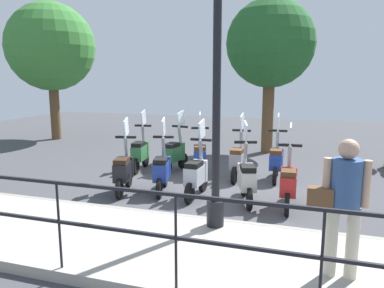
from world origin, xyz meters
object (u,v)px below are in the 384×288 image
scooter_near_1 (247,178)px  scooter_far_4 (140,152)px  scooter_far_3 (175,153)px  tree_large (51,47)px  scooter_far_1 (238,159)px  scooter_far_0 (276,160)px  lamp_post_near (217,94)px  pedestrian_with_bag (343,198)px  scooter_near_3 (162,170)px  scooter_near_2 (196,174)px  scooter_far_2 (200,156)px  scooter_near_4 (124,170)px  tree_distant (270,44)px  scooter_near_0 (288,183)px

scooter_near_1 → scooter_far_4: (1.65, 3.02, 0.00)m
scooter_near_1 → scooter_far_3: bearing=33.1°
tree_large → scooter_far_1: 9.08m
scooter_far_0 → scooter_far_4: bearing=89.8°
lamp_post_near → scooter_far_3: bearing=29.4°
lamp_post_near → scooter_far_1: size_ratio=2.92×
pedestrian_with_bag → scooter_far_4: pedestrian_with_bag is taller
scooter_near_3 → scooter_near_2: bearing=-110.8°
tree_large → scooter_far_1: (-3.58, -7.80, -2.97)m
scooter_far_1 → scooter_far_3: 1.69m
scooter_near_1 → scooter_near_3: 1.79m
scooter_far_1 → scooter_far_0: bearing=-73.6°
lamp_post_near → scooter_near_3: size_ratio=2.92×
scooter_near_2 → scooter_near_3: (0.09, 0.78, 0.00)m
scooter_near_3 → scooter_far_3: size_ratio=1.00×
scooter_far_2 → scooter_near_2: bearing=178.4°
pedestrian_with_bag → scooter_near_4: bearing=59.1°
pedestrian_with_bag → scooter_near_1: 3.10m
scooter_near_1 → scooter_far_1: bearing=-0.8°
pedestrian_with_bag → tree_distant: 8.17m
pedestrian_with_bag → scooter_far_4: 6.26m
tree_distant → scooter_far_1: tree_distant is taller
tree_distant → scooter_far_0: tree_distant is taller
lamp_post_near → scooter_near_1: lamp_post_near is taller
tree_large → scooter_far_0: bearing=-111.2°
tree_large → scooter_near_1: tree_large is taller
scooter_near_2 → scooter_far_3: 2.10m
lamp_post_near → scooter_far_1: (3.19, 0.25, -1.67)m
scooter_near_0 → scooter_far_0: same height
tree_large → tree_distant: bearing=-90.8°
scooter_near_2 → scooter_far_1: 1.64m
tree_distant → scooter_near_3: (-4.92, 1.59, -2.87)m
pedestrian_with_bag → scooter_near_3: pedestrian_with_bag is taller
pedestrian_with_bag → scooter_near_0: bearing=16.4°
pedestrian_with_bag → scooter_near_1: (2.65, 1.49, -0.60)m
scooter_far_1 → scooter_far_4: same height
lamp_post_near → scooter_near_2: bearing=26.1°
tree_large → scooter_near_4: 8.33m
scooter_near_2 → scooter_far_4: bearing=52.9°
scooter_far_1 → scooter_far_4: 2.57m
scooter_near_3 → scooter_far_1: size_ratio=1.00×
scooter_near_1 → scooter_far_1: same height
scooter_far_0 → tree_distant: bearing=7.9°
scooter_far_2 → pedestrian_with_bag: bearing=-161.7°
lamp_post_near → scooter_near_4: bearing=57.6°
scooter_near_4 → lamp_post_near: bearing=-136.7°
tree_distant → scooter_far_1: bearing=175.7°
scooter_near_0 → scooter_far_4: size_ratio=1.00×
pedestrian_with_bag → scooter_near_2: 3.69m
scooter_far_2 → scooter_far_3: same height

